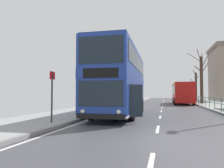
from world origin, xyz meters
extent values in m
cube|color=#424247|center=(0.00, 0.00, -0.03)|extent=(8.40, 140.00, 0.06)
cube|color=silver|center=(0.00, -2.20, 0.00)|extent=(0.12, 2.00, 0.00)
cube|color=silver|center=(0.00, 2.60, 0.00)|extent=(0.12, 2.00, 0.00)
cube|color=silver|center=(0.00, 7.40, 0.00)|extent=(0.12, 2.00, 0.00)
cube|color=silver|center=(0.00, 12.20, 0.00)|extent=(0.12, 2.00, 0.00)
cube|color=silver|center=(0.00, 17.00, 0.00)|extent=(0.12, 2.00, 0.00)
cube|color=silver|center=(0.00, 21.80, 0.00)|extent=(0.12, 2.00, 0.00)
cube|color=silver|center=(0.00, 26.60, 0.00)|extent=(0.12, 2.00, 0.00)
cube|color=silver|center=(0.00, 31.40, 0.00)|extent=(0.12, 2.00, 0.00)
cube|color=silver|center=(0.00, 36.20, 0.00)|extent=(0.12, 2.00, 0.00)
cube|color=silver|center=(0.00, 41.00, 0.00)|extent=(0.12, 2.00, 0.00)
cube|color=silver|center=(0.00, 45.80, 0.00)|extent=(0.12, 2.00, 0.00)
cube|color=silver|center=(0.00, 50.60, 0.00)|extent=(0.12, 2.00, 0.00)
cube|color=silver|center=(-3.95, 0.00, 0.00)|extent=(0.12, 133.00, 0.00)
cube|color=gray|center=(-4.30, 0.00, 0.07)|extent=(0.20, 140.00, 0.14)
cube|color=navy|center=(-2.73, 7.98, 1.29)|extent=(2.72, 10.47, 1.88)
cube|color=navy|center=(-2.73, 7.98, 2.48)|extent=(2.73, 10.52, 0.49)
cube|color=navy|center=(-2.73, 7.98, 3.58)|extent=(2.72, 10.47, 1.72)
cube|color=navy|center=(-2.73, 7.98, 4.48)|extent=(2.64, 10.16, 0.08)
cube|color=#19232D|center=(-2.61, 2.76, 1.52)|extent=(2.18, 0.08, 1.21)
cube|color=black|center=(-2.61, 2.76, 2.48)|extent=(1.73, 0.07, 0.47)
cube|color=#19232D|center=(-2.61, 2.76, 3.58)|extent=(2.18, 0.08, 1.31)
cube|color=black|center=(-2.61, 2.76, 0.45)|extent=(2.35, 0.13, 0.24)
cube|color=silver|center=(-2.73, 7.98, 0.41)|extent=(2.74, 10.52, 0.10)
cube|color=#19232D|center=(-1.49, 8.27, 1.56)|extent=(0.21, 8.12, 0.98)
cube|color=#19232D|center=(-1.49, 8.01, 3.67)|extent=(0.24, 9.37, 1.03)
cube|color=#19232D|center=(-3.99, 8.21, 1.56)|extent=(0.21, 8.12, 0.98)
cube|color=#19232D|center=(-3.98, 7.95, 3.67)|extent=(0.24, 9.37, 1.03)
sphere|color=white|center=(-1.75, 2.77, 0.67)|extent=(0.20, 0.20, 0.20)
sphere|color=white|center=(-3.48, 2.73, 0.67)|extent=(0.20, 0.20, 0.20)
cube|color=#19232D|center=(-1.12, 3.86, 1.16)|extent=(0.67, 0.51, 1.62)
cube|color=black|center=(-1.47, 4.15, 1.16)|extent=(0.12, 0.90, 1.62)
cylinder|color=black|center=(-1.48, 5.00, 0.52)|extent=(0.32, 1.05, 1.04)
cylinder|color=black|center=(-3.85, 4.95, 0.52)|extent=(0.32, 1.05, 1.04)
cylinder|color=black|center=(-1.62, 11.32, 0.52)|extent=(0.32, 1.05, 1.04)
cylinder|color=black|center=(-4.00, 11.26, 0.52)|extent=(0.32, 1.05, 1.04)
cube|color=red|center=(2.80, 26.08, 1.66)|extent=(2.49, 10.16, 2.68)
cube|color=#19232D|center=(1.56, 26.09, 2.03)|extent=(0.05, 8.63, 1.28)
cube|color=#19232D|center=(4.04, 26.08, 2.03)|extent=(0.05, 8.63, 1.28)
cube|color=#19232D|center=(2.82, 31.17, 1.93)|extent=(2.11, 0.04, 1.61)
cylinder|color=black|center=(1.63, 29.16, 0.48)|extent=(0.28, 0.96, 0.96)
cylinder|color=black|center=(3.99, 29.15, 0.48)|extent=(0.28, 0.96, 0.96)
cylinder|color=black|center=(1.61, 22.81, 0.48)|extent=(0.28, 0.96, 0.96)
cylinder|color=black|center=(3.96, 22.80, 0.48)|extent=(0.28, 0.96, 0.96)
cylinder|color=#236B4C|center=(4.45, 10.90, 0.65)|extent=(0.05, 0.05, 1.02)
cylinder|color=#236B4C|center=(4.45, 13.13, 0.65)|extent=(0.05, 0.05, 1.02)
cylinder|color=#236B4C|center=(4.45, 15.36, 0.65)|extent=(0.05, 0.05, 1.02)
cylinder|color=#236B4C|center=(4.45, 17.59, 0.65)|extent=(0.05, 0.05, 1.02)
cylinder|color=#236B4C|center=(4.45, 19.82, 0.65)|extent=(0.05, 0.05, 1.02)
cylinder|color=#236B4C|center=(4.45, 22.05, 0.65)|extent=(0.05, 0.05, 1.02)
cylinder|color=#236B4C|center=(4.45, 24.28, 0.65)|extent=(0.05, 0.05, 1.02)
cylinder|color=#236B4C|center=(4.45, 12.01, 1.11)|extent=(0.04, 24.53, 0.04)
cylinder|color=#236B4C|center=(4.45, 12.01, 0.70)|extent=(0.04, 24.53, 0.04)
cylinder|color=#2D2D33|center=(-4.91, 2.39, 1.36)|extent=(0.08, 0.08, 2.44)
cube|color=red|center=(-4.91, 2.41, 2.38)|extent=(0.04, 0.44, 0.36)
cylinder|color=#423328|center=(5.38, 25.53, 3.46)|extent=(0.43, 0.43, 6.63)
cylinder|color=#423328|center=(4.90, 25.33, 5.04)|extent=(1.07, 0.54, 0.85)
cylinder|color=#423328|center=(5.83, 25.34, 5.15)|extent=(1.01, 0.52, 1.54)
cylinder|color=#423328|center=(4.48, 25.58, 6.70)|extent=(1.85, 0.15, 1.39)
cylinder|color=#423328|center=(5.80, 25.15, 5.98)|extent=(0.96, 0.89, 1.99)
cylinder|color=#423328|center=(5.05, 25.07, 6.77)|extent=(0.77, 1.04, 1.85)
cylinder|color=#423328|center=(5.36, 25.00, 6.18)|extent=(0.14, 1.15, 1.75)
cylinder|color=#423328|center=(6.50, 39.46, 2.97)|extent=(0.40, 0.40, 5.66)
cylinder|color=#423328|center=(6.81, 40.34, 4.64)|extent=(0.74, 1.85, 1.47)
cylinder|color=#423328|center=(6.30, 39.74, 5.79)|extent=(0.56, 0.71, 1.23)
cylinder|color=#423328|center=(5.97, 40.17, 4.05)|extent=(1.15, 1.50, 1.44)
cylinder|color=#423328|center=(6.50, 39.04, 3.74)|extent=(0.09, 0.89, 0.98)
camera|label=1|loc=(0.31, -6.78, 1.51)|focal=34.24mm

